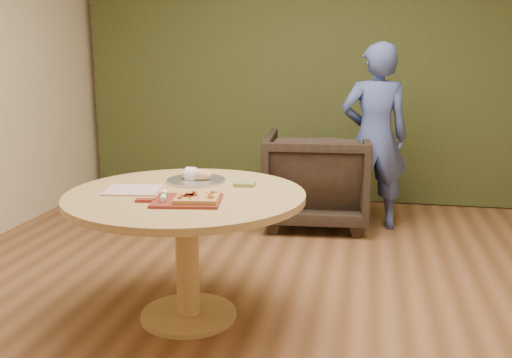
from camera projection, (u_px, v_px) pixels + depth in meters
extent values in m
cube|color=brown|center=(266.00, 323.00, 3.28)|extent=(5.00, 6.00, 0.02)
cube|color=beige|center=(319.00, 63.00, 5.86)|extent=(5.00, 0.02, 2.80)
cube|color=#303A1A|center=(318.00, 64.00, 5.75)|extent=(4.80, 0.14, 2.78)
cylinder|color=tan|center=(189.00, 314.00, 3.33)|extent=(0.56, 0.56, 0.03)
cylinder|color=tan|center=(187.00, 259.00, 3.25)|extent=(0.13, 0.13, 0.68)
cylinder|color=tan|center=(186.00, 196.00, 3.17)|extent=(1.34, 1.34, 0.04)
cube|color=maroon|center=(187.00, 201.00, 2.96)|extent=(0.39, 0.33, 0.01)
cube|color=maroon|center=(145.00, 200.00, 2.97)|extent=(0.11, 0.06, 0.01)
cube|color=tan|center=(197.00, 198.00, 2.95)|extent=(0.25, 0.25, 0.02)
cylinder|color=maroon|center=(183.00, 196.00, 2.93)|extent=(0.04, 0.04, 0.00)
cylinder|color=maroon|center=(189.00, 194.00, 2.96)|extent=(0.05, 0.05, 0.00)
cylinder|color=maroon|center=(193.00, 195.00, 2.95)|extent=(0.05, 0.05, 0.00)
cylinder|color=maroon|center=(188.00, 196.00, 2.94)|extent=(0.05, 0.05, 0.00)
cube|color=#BA7F45|center=(180.00, 197.00, 2.88)|extent=(0.02, 0.02, 0.01)
cube|color=#BA7F45|center=(210.00, 195.00, 2.93)|extent=(0.02, 0.02, 0.01)
cube|color=#BA7F45|center=(182.00, 196.00, 2.92)|extent=(0.02, 0.02, 0.01)
cube|color=#BA7F45|center=(194.00, 192.00, 2.99)|extent=(0.02, 0.02, 0.01)
cube|color=#BA7F45|center=(211.00, 197.00, 2.89)|extent=(0.03, 0.03, 0.01)
cube|color=#BA7F45|center=(212.00, 192.00, 2.99)|extent=(0.02, 0.02, 0.01)
cube|color=#33671A|center=(193.00, 195.00, 2.96)|extent=(0.01, 0.01, 0.00)
cube|color=#33671A|center=(194.00, 196.00, 2.93)|extent=(0.01, 0.01, 0.00)
cube|color=#33671A|center=(187.00, 193.00, 3.01)|extent=(0.01, 0.01, 0.00)
cube|color=#33671A|center=(211.00, 198.00, 2.90)|extent=(0.01, 0.01, 0.00)
cube|color=#33671A|center=(190.00, 197.00, 2.91)|extent=(0.01, 0.01, 0.00)
cube|color=#33671A|center=(206.00, 197.00, 2.91)|extent=(0.01, 0.01, 0.00)
cube|color=#33671A|center=(189.00, 198.00, 2.90)|extent=(0.01, 0.01, 0.00)
cube|color=#33671A|center=(206.00, 193.00, 3.00)|extent=(0.01, 0.01, 0.00)
cube|color=#33671A|center=(210.00, 198.00, 2.89)|extent=(0.01, 0.01, 0.00)
cube|color=#33671A|center=(190.00, 199.00, 2.88)|extent=(0.01, 0.01, 0.00)
cube|color=#8B4961|center=(194.00, 192.00, 3.03)|extent=(0.02, 0.03, 0.00)
cube|color=#8B4961|center=(215.00, 192.00, 3.01)|extent=(0.03, 0.01, 0.00)
cube|color=#8B4961|center=(215.00, 192.00, 3.03)|extent=(0.02, 0.03, 0.00)
cube|color=#8B4961|center=(198.00, 197.00, 2.91)|extent=(0.02, 0.03, 0.00)
cube|color=#8B4961|center=(210.00, 197.00, 2.91)|extent=(0.01, 0.03, 0.00)
cylinder|color=white|center=(164.00, 196.00, 2.97)|extent=(0.08, 0.17, 0.03)
cylinder|color=#194C26|center=(164.00, 196.00, 2.97)|extent=(0.04, 0.03, 0.03)
cube|color=silver|center=(165.00, 191.00, 3.07)|extent=(0.03, 0.04, 0.00)
cube|color=white|center=(133.00, 190.00, 3.20)|extent=(0.34, 0.30, 0.01)
cylinder|color=silver|center=(196.00, 181.00, 3.43)|extent=(0.35, 0.35, 0.01)
cylinder|color=silver|center=(196.00, 180.00, 3.43)|extent=(0.36, 0.36, 0.02)
ellipsoid|color=#DDB886|center=(196.00, 175.00, 3.42)|extent=(0.19, 0.08, 0.07)
cylinder|color=white|center=(191.00, 174.00, 3.43)|extent=(0.06, 0.09, 0.09)
cube|color=#596A2F|center=(245.00, 184.00, 3.33)|extent=(0.12, 0.10, 0.02)
imported|color=black|center=(316.00, 174.00, 5.05)|extent=(0.95, 0.90, 0.91)
imported|color=#3E5194|center=(375.00, 138.00, 4.87)|extent=(0.64, 0.48, 1.60)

